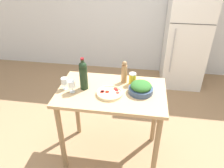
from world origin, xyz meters
name	(u,v)px	position (x,y,z in m)	size (l,w,h in m)	color
ground_plane	(112,152)	(0.00, 0.00, 0.00)	(14.00, 14.00, 0.00)	#9E7A56
wall_back	(131,4)	(0.00, 2.28, 1.30)	(6.40, 0.06, 2.60)	silver
refrigerator	(186,39)	(0.99, 1.89, 0.82)	(0.68, 0.72, 1.65)	white
prep_counter	(112,103)	(0.00, 0.00, 0.75)	(1.10, 0.68, 0.91)	tan
wine_bottle	(83,75)	(-0.29, 0.01, 1.07)	(0.08, 0.08, 0.34)	black
wine_glass_near	(72,85)	(-0.39, -0.08, 0.99)	(0.07, 0.07, 0.13)	silver
wine_glass_far	(64,82)	(-0.48, -0.03, 0.99)	(0.07, 0.07, 0.13)	silver
pepper_mill	(124,72)	(0.11, 0.19, 1.03)	(0.06, 0.06, 0.25)	#AD7F51
salad_bowl	(141,88)	(0.29, 0.01, 0.96)	(0.25, 0.25, 0.12)	#384C6B
homemade_pizza	(109,93)	(-0.01, -0.07, 0.92)	(0.26, 0.26, 0.03)	beige
salt_canister	(132,79)	(0.20, 0.16, 0.97)	(0.07, 0.07, 0.13)	yellow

